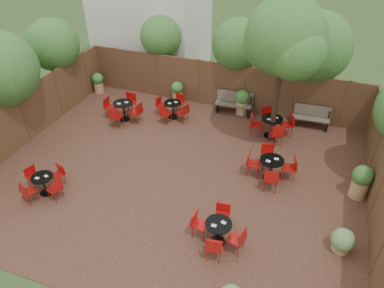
% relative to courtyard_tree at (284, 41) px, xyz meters
% --- Properties ---
extents(ground, '(80.00, 80.00, 0.00)m').
position_rel_courtyard_tree_xyz_m(ground, '(-2.57, -3.13, -3.85)').
color(ground, '#354F23').
rests_on(ground, ground).
extents(courtyard_paving, '(12.00, 10.00, 0.02)m').
position_rel_courtyard_tree_xyz_m(courtyard_paving, '(-2.57, -3.13, -3.84)').
color(courtyard_paving, '#351D16').
rests_on(courtyard_paving, ground).
extents(fence_back, '(12.00, 0.08, 2.00)m').
position_rel_courtyard_tree_xyz_m(fence_back, '(-2.57, 1.87, -2.85)').
color(fence_back, '#4C2B1C').
rests_on(fence_back, ground).
extents(fence_left, '(0.08, 10.00, 2.00)m').
position_rel_courtyard_tree_xyz_m(fence_left, '(-8.57, -3.13, -2.85)').
color(fence_left, '#4C2B1C').
rests_on(fence_left, ground).
extents(fence_right, '(0.08, 10.00, 2.00)m').
position_rel_courtyard_tree_xyz_m(fence_right, '(3.43, -3.13, -2.85)').
color(fence_right, '#4C2B1C').
rests_on(fence_right, ground).
extents(overhang_foliage, '(15.76, 11.06, 2.79)m').
position_rel_courtyard_tree_xyz_m(overhang_foliage, '(-4.56, -0.92, -1.10)').
color(overhang_foliage, '#2F6721').
rests_on(overhang_foliage, ground).
extents(courtyard_tree, '(2.77, 2.67, 5.30)m').
position_rel_courtyard_tree_xyz_m(courtyard_tree, '(0.00, 0.00, 0.00)').
color(courtyard_tree, black).
rests_on(courtyard_tree, courtyard_paving).
extents(park_bench_left, '(1.54, 0.61, 0.93)m').
position_rel_courtyard_tree_xyz_m(park_bench_left, '(-1.84, 1.50, -3.35)').
color(park_bench_left, brown).
rests_on(park_bench_left, courtyard_paving).
extents(park_bench_right, '(1.43, 0.53, 0.87)m').
position_rel_courtyard_tree_xyz_m(park_bench_right, '(1.32, 1.49, -3.38)').
color(park_bench_right, brown).
rests_on(park_bench_right, courtyard_paving).
extents(bistro_tables, '(7.95, 7.22, 0.91)m').
position_rel_courtyard_tree_xyz_m(bistro_tables, '(-2.47, -1.91, -3.40)').
color(bistro_tables, black).
rests_on(bistro_tables, courtyard_paving).
extents(planters, '(11.87, 4.35, 1.13)m').
position_rel_courtyard_tree_xyz_m(planters, '(-1.95, 0.27, -3.26)').
color(planters, '#A68153').
rests_on(planters, courtyard_paving).
extents(low_shrubs, '(2.90, 3.44, 0.68)m').
position_rel_courtyard_tree_xyz_m(low_shrubs, '(1.77, -6.27, -3.51)').
color(low_shrubs, '#A68153').
rests_on(low_shrubs, courtyard_paving).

